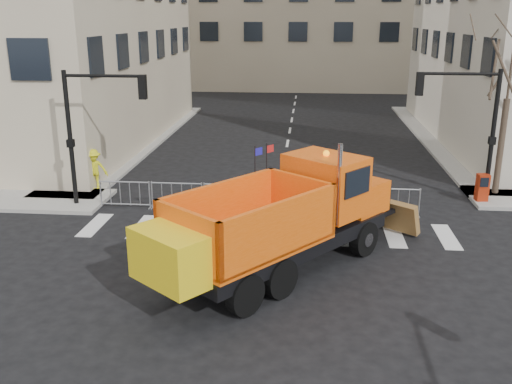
# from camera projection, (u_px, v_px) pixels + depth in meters

# --- Properties ---
(ground) EXTENTS (120.00, 120.00, 0.00)m
(ground) POSITION_uv_depth(u_px,v_px,m) (258.00, 306.00, 15.12)
(ground) COLOR black
(ground) RESTS_ON ground
(sidewalk_back) EXTENTS (64.00, 5.00, 0.15)m
(sidewalk_back) POSITION_uv_depth(u_px,v_px,m) (276.00, 203.00, 23.18)
(sidewalk_back) COLOR gray
(sidewalk_back) RESTS_ON ground
(traffic_light_left) EXTENTS (0.18, 0.18, 5.40)m
(traffic_light_left) POSITION_uv_depth(u_px,v_px,m) (70.00, 141.00, 22.14)
(traffic_light_left) COLOR black
(traffic_light_left) RESTS_ON ground
(traffic_light_right) EXTENTS (0.18, 0.18, 5.40)m
(traffic_light_right) POSITION_uv_depth(u_px,v_px,m) (492.00, 138.00, 22.60)
(traffic_light_right) COLOR black
(traffic_light_right) RESTS_ON ground
(crowd_barriers) EXTENTS (12.60, 0.60, 1.10)m
(crowd_barriers) POSITION_uv_depth(u_px,v_px,m) (256.00, 198.00, 22.25)
(crowd_barriers) COLOR #9EA0A5
(crowd_barriers) RESTS_ON ground
(street_tree) EXTENTS (3.00, 3.00, 7.50)m
(street_tree) POSITION_uv_depth(u_px,v_px,m) (506.00, 108.00, 23.17)
(street_tree) COLOR #382B21
(street_tree) RESTS_ON ground
(plow_truck) EXTENTS (8.38, 9.44, 3.89)m
(plow_truck) POSITION_uv_depth(u_px,v_px,m) (278.00, 218.00, 16.56)
(plow_truck) COLOR black
(plow_truck) RESTS_ON ground
(cop_a) EXTENTS (0.86, 0.81, 1.97)m
(cop_a) POSITION_uv_depth(u_px,v_px,m) (355.00, 212.00, 19.29)
(cop_a) COLOR black
(cop_a) RESTS_ON ground
(cop_b) EXTENTS (1.12, 1.00, 1.90)m
(cop_b) POSITION_uv_depth(u_px,v_px,m) (359.00, 199.00, 20.81)
(cop_b) COLOR black
(cop_b) RESTS_ON ground
(cop_c) EXTENTS (1.05, 1.25, 2.00)m
(cop_c) POSITION_uv_depth(u_px,v_px,m) (352.00, 203.00, 20.21)
(cop_c) COLOR black
(cop_c) RESTS_ON ground
(worker) EXTENTS (1.25, 0.91, 1.74)m
(worker) POSITION_uv_depth(u_px,v_px,m) (94.00, 169.00, 24.55)
(worker) COLOR yellow
(worker) RESTS_ON sidewalk_back
(newspaper_box) EXTENTS (0.49, 0.44, 1.10)m
(newspaper_box) POSITION_uv_depth(u_px,v_px,m) (482.00, 187.00, 23.05)
(newspaper_box) COLOR #98230B
(newspaper_box) RESTS_ON sidewalk_back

